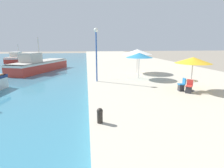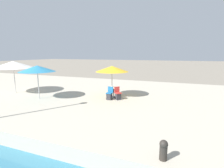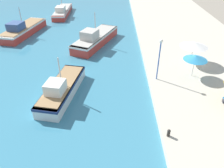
% 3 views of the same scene
% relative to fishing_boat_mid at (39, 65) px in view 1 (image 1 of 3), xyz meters
% --- Properties ---
extents(quay_promenade, '(16.00, 90.00, 0.68)m').
position_rel_fishing_boat_mid_xyz_m(quay_promenade, '(14.78, 5.84, -0.64)').
color(quay_promenade, '#BCB29E').
rests_on(quay_promenade, ground_plane).
extents(fishing_boat_mid, '(6.69, 10.86, 4.81)m').
position_rel_fishing_boat_mid_xyz_m(fishing_boat_mid, '(0.00, 0.00, 0.00)').
color(fishing_boat_mid, red).
rests_on(fishing_boat_mid, water_basin).
extents(fishing_boat_distant, '(2.93, 11.06, 3.84)m').
position_rel_fishing_boat_mid_xyz_m(fishing_boat_distant, '(-8.39, 16.17, -0.18)').
color(fishing_boat_distant, red).
rests_on(fishing_boat_distant, water_basin).
extents(cafe_umbrella_pink, '(2.46, 2.46, 2.36)m').
position_rel_fishing_boat_mid_xyz_m(cafe_umbrella_pink, '(14.09, -15.13, 1.84)').
color(cafe_umbrella_pink, '#B7B7B7').
rests_on(cafe_umbrella_pink, quay_promenade).
extents(cafe_umbrella_white, '(2.55, 2.55, 2.43)m').
position_rel_fishing_boat_mid_xyz_m(cafe_umbrella_white, '(11.68, -10.33, 1.90)').
color(cafe_umbrella_white, '#B7B7B7').
rests_on(cafe_umbrella_white, quay_promenade).
extents(cafe_umbrella_striped, '(3.30, 3.30, 2.66)m').
position_rel_fishing_boat_mid_xyz_m(cafe_umbrella_striped, '(12.47, -7.04, 2.06)').
color(cafe_umbrella_striped, '#B7B7B7').
rests_on(cafe_umbrella_striped, quay_promenade).
extents(cafe_table, '(0.80, 0.80, 0.74)m').
position_rel_fishing_boat_mid_xyz_m(cafe_table, '(14.04, -15.28, 0.23)').
color(cafe_table, '#333338').
rests_on(cafe_table, quay_promenade).
extents(cafe_chair_left, '(0.45, 0.43, 0.91)m').
position_rel_fishing_boat_mid_xyz_m(cafe_chair_left, '(13.32, -15.24, 0.02)').
color(cafe_chair_left, '#2D2D33').
rests_on(cafe_chair_left, quay_promenade).
extents(cafe_chair_right, '(0.59, 0.59, 0.91)m').
position_rel_fishing_boat_mid_xyz_m(cafe_chair_right, '(13.54, -15.80, 0.02)').
color(cafe_chair_right, '#2D2D33').
rests_on(cafe_chair_right, quay_promenade).
extents(mooring_bollard, '(0.26, 0.26, 0.65)m').
position_rel_fishing_boat_mid_xyz_m(mooring_bollard, '(7.23, -19.52, 0.05)').
color(mooring_bollard, '#2D2823').
rests_on(mooring_bollard, quay_promenade).
extents(lamppost, '(0.36, 0.36, 4.56)m').
position_rel_fishing_boat_mid_xyz_m(lamppost, '(7.61, -11.11, 2.79)').
color(lamppost, '#28519E').
rests_on(lamppost, quay_promenade).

